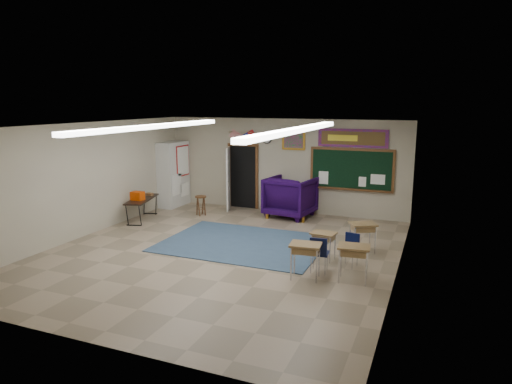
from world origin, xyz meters
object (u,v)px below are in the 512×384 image
at_px(wingback_armchair, 290,197).
at_px(student_desk_front_left, 323,245).
at_px(folding_table, 142,208).
at_px(student_desk_front_right, 363,236).
at_px(wooden_stool, 201,205).

distance_m(wingback_armchair, student_desk_front_left, 4.01).
relative_size(student_desk_front_left, folding_table, 0.38).
xyz_separation_m(wingback_armchair, student_desk_front_right, (2.65, -2.65, -0.23)).
distance_m(student_desk_front_right, wooden_stool, 5.58).
xyz_separation_m(wingback_armchair, wooden_stool, (-2.65, -0.93, -0.31)).
xyz_separation_m(student_desk_front_left, student_desk_front_right, (0.74, 0.87, 0.04)).
bearing_deg(wooden_stool, folding_table, -140.05).
xyz_separation_m(wingback_armchair, student_desk_front_left, (1.91, -3.52, -0.27)).
height_order(wingback_armchair, student_desk_front_right, wingback_armchair).
height_order(student_desk_front_left, wooden_stool, student_desk_front_left).
bearing_deg(student_desk_front_right, wooden_stool, 133.16).
bearing_deg(student_desk_front_left, wooden_stool, 158.08).
distance_m(student_desk_front_left, student_desk_front_right, 1.14).
distance_m(student_desk_front_left, wooden_stool, 5.25).
relative_size(wingback_armchair, folding_table, 0.82).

